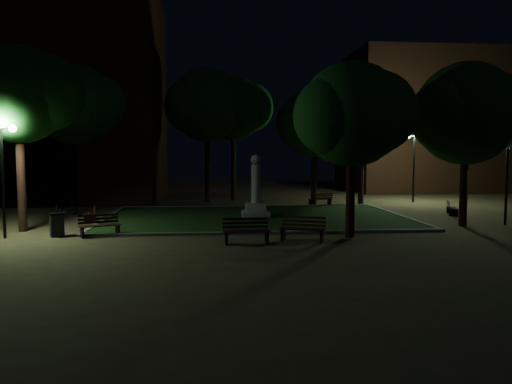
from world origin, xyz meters
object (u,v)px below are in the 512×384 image
(bench_near_right, at_px, (303,230))
(bicycle, at_px, (66,206))
(monument, at_px, (256,200))
(bench_far_side, at_px, (320,200))
(bench_left_side, at_px, (91,214))
(bench_right_side, at_px, (451,208))
(bench_near_left, at_px, (246,232))
(trash_bin, at_px, (57,225))
(bench_west_near, at_px, (100,226))

(bench_near_right, distance_m, bicycle, 14.82)
(monument, bearing_deg, bench_far_side, 49.96)
(bench_far_side, bearing_deg, bicycle, 0.46)
(bench_left_side, bearing_deg, bench_right_side, 81.56)
(bench_near_left, height_order, bicycle, bench_near_left)
(trash_bin, bearing_deg, monument, 29.74)
(monument, relative_size, bench_near_left, 1.80)
(monument, height_order, bench_far_side, monument)
(bench_near_left, distance_m, trash_bin, 7.88)
(bench_near_left, xyz_separation_m, bench_far_side, (5.65, 12.70, -0.07))
(bench_left_side, distance_m, trash_bin, 4.21)
(trash_bin, height_order, bicycle, trash_bin)
(bench_left_side, xyz_separation_m, bench_right_side, (18.92, 1.03, -0.02))
(bench_west_near, bearing_deg, bicycle, 90.42)
(bench_right_side, bearing_deg, monument, 112.53)
(bench_near_right, bearing_deg, bench_far_side, 95.45)
(monument, distance_m, bench_near_left, 7.24)
(bench_near_right, bearing_deg, bench_right_side, 58.00)
(monument, xyz_separation_m, bench_far_side, (4.65, 5.54, -0.57))
(bench_right_side, height_order, bench_far_side, bench_far_side)
(bench_near_left, height_order, bench_right_side, bench_near_left)
(bench_near_right, distance_m, bench_west_near, 8.24)
(monument, xyz_separation_m, bench_west_near, (-6.82, -4.98, -0.54))
(bench_west_near, height_order, bench_right_side, bench_west_near)
(bench_far_side, bearing_deg, bench_near_right, 63.63)
(bench_west_near, bearing_deg, bench_right_side, -7.01)
(bench_near_left, bearing_deg, bench_right_side, 29.17)
(trash_bin, relative_size, bicycle, 0.56)
(monument, height_order, bench_near_left, monument)
(bench_near_left, bearing_deg, bench_left_side, 134.50)
(bench_west_near, xyz_separation_m, trash_bin, (-1.71, 0.11, 0.07))
(monument, bearing_deg, trash_bin, -150.26)
(bench_west_near, distance_m, bench_left_side, 4.51)
(bench_left_side, relative_size, bench_far_side, 0.98)
(bench_near_right, xyz_separation_m, trash_bin, (-9.74, 1.96, 0.04))
(bench_west_near, distance_m, bench_right_side, 18.36)
(bench_near_right, xyz_separation_m, bicycle, (-11.44, 9.41, 0.01))
(monument, height_order, trash_bin, monument)
(bench_right_side, bearing_deg, bench_west_near, 127.55)
(bench_far_side, xyz_separation_m, trash_bin, (-13.19, -10.42, 0.11))
(bench_west_near, relative_size, bench_far_side, 1.10)
(bench_near_left, distance_m, bench_far_side, 13.90)
(bench_near_left, relative_size, bicycle, 1.03)
(bench_right_side, distance_m, bench_far_side, 8.00)
(bench_far_side, bearing_deg, bench_left_side, 15.11)
(bench_near_left, bearing_deg, monument, 78.66)
(monument, xyz_separation_m, bench_right_side, (10.75, 0.35, -0.60))
(monument, xyz_separation_m, bicycle, (-10.24, 2.58, -0.50))
(bench_right_side, height_order, trash_bin, trash_bin)
(monument, xyz_separation_m, trash_bin, (-8.54, -4.88, -0.47))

